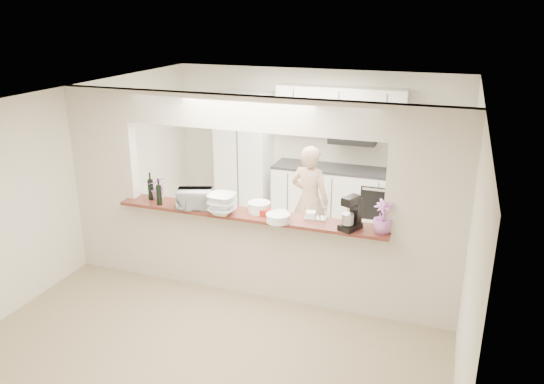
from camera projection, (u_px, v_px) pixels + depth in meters
The scene contains 19 objects.
floor at pixel (252, 291), 6.80m from camera, with size 6.00×6.00×0.00m, color #988A67.
tile_overlay at pixel (289, 243), 8.18m from camera, with size 5.00×2.90×0.01m, color silver.
partition at pixel (250, 181), 6.31m from camera, with size 5.00×0.15×2.50m.
bar_counter at pixel (251, 250), 6.60m from camera, with size 3.40×0.38×1.09m.
kitchen_cabinets at pixel (300, 162), 8.96m from camera, with size 3.15×0.62×2.25m.
refrigerator at pixel (436, 184), 8.23m from camera, with size 0.75×0.70×1.70m, color #BCBBC1.
flower_left at pixel (158, 187), 6.84m from camera, with size 0.28×0.25×0.31m, color pink.
wine_bottle_a at pixel (151, 189), 6.82m from camera, with size 0.07×0.07×0.36m.
wine_bottle_b at pixel (159, 195), 6.63m from camera, with size 0.07×0.07×0.34m.
toaster_oven at pixel (195, 199), 6.53m from camera, with size 0.42×0.29×0.23m, color #B2B1B6.
serving_bowls at pixel (222, 204), 6.34m from camera, with size 0.33×0.33×0.24m, color white.
plate_stack_a at pixel (259, 207), 6.41m from camera, with size 0.27×0.27×0.13m.
plate_stack_b at pixel (278, 218), 6.12m from camera, with size 0.28×0.28×0.10m.
red_bowl at pixel (265, 212), 6.34m from camera, with size 0.16×0.16×0.07m, color maroon.
tan_bowl at pixel (281, 214), 6.27m from camera, with size 0.16×0.16×0.08m, color tan.
utensil_caddy at pixel (315, 210), 6.20m from camera, with size 0.28×0.18×0.25m.
stand_mixer at pixel (352, 214), 5.89m from camera, with size 0.26×0.31×0.39m.
flower_right at pixel (383, 216), 5.78m from camera, with size 0.21×0.21×0.38m, color #BE68C2.
person at pixel (310, 201), 7.61m from camera, with size 0.59×0.39×1.62m, color tan.
Camera 1 is at (2.26, -5.57, 3.43)m, focal length 35.00 mm.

